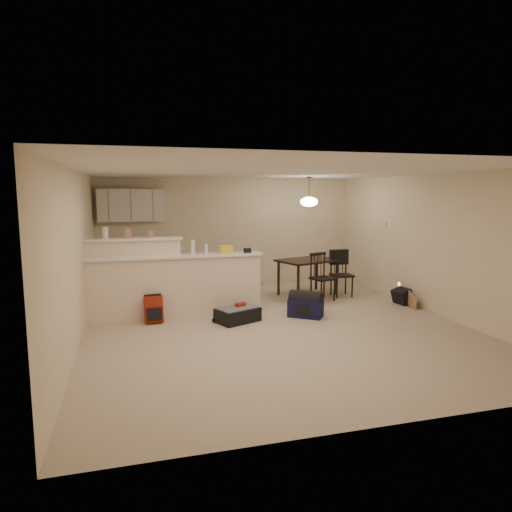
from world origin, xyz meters
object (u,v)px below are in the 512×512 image
object	(u,v)px
dining_chair_near	(323,277)
red_backpack	(154,309)
pendant_lamp	(309,201)
navy_duffel	(306,308)
black_daypack	(402,297)
dining_chair_far	(342,274)
dining_table	(308,264)
suitcase	(238,315)

from	to	relation	value
dining_chair_near	red_backpack	size ratio (longest dim) A/B	2.15
pendant_lamp	dining_chair_near	distance (m)	1.61
navy_duffel	black_daypack	distance (m)	2.20
dining_chair_far	dining_table	bearing A→B (deg)	155.40
suitcase	black_daypack	distance (m)	3.41
suitcase	red_backpack	xyz separation A→B (m)	(-1.37, 0.33, 0.11)
dining_table	dining_chair_far	bearing A→B (deg)	-44.70
black_daypack	navy_duffel	bearing A→B (deg)	91.37
dining_table	pendant_lamp	size ratio (longest dim) A/B	2.30
red_backpack	navy_duffel	bearing A→B (deg)	-11.23
dining_chair_near	navy_duffel	bearing A→B (deg)	-143.08
red_backpack	dining_chair_far	bearing A→B (deg)	10.32
suitcase	dining_chair_far	bearing A→B (deg)	2.91
dining_table	dining_chair_far	world-z (taller)	dining_chair_far
dining_chair_near	red_backpack	bearing A→B (deg)	175.33
navy_duffel	dining_chair_far	bearing A→B (deg)	81.24
red_backpack	navy_duffel	xyz separation A→B (m)	(2.59, -0.36, -0.06)
dining_table	pendant_lamp	xyz separation A→B (m)	(0.00, 0.00, 1.32)
dining_table	dining_chair_near	bearing A→B (deg)	-98.42
dining_table	suitcase	bearing A→B (deg)	-158.76
dining_chair_far	black_daypack	xyz separation A→B (m)	(0.84, -0.95, -0.33)
suitcase	red_backpack	distance (m)	1.41
dining_chair_far	red_backpack	size ratio (longest dim) A/B	2.13
suitcase	dining_chair_near	bearing A→B (deg)	3.49
pendant_lamp	red_backpack	world-z (taller)	pendant_lamp
black_daypack	dining_chair_far	bearing A→B (deg)	33.41
pendant_lamp	suitcase	bearing A→B (deg)	-140.18
dining_chair_near	dining_chair_far	distance (m)	0.59
navy_duffel	dining_chair_near	bearing A→B (deg)	90.03
dining_chair_near	navy_duffel	size ratio (longest dim) A/B	1.65
dining_chair_far	pendant_lamp	bearing A→B (deg)	155.40
dining_table	dining_chair_far	distance (m)	0.74
pendant_lamp	dining_chair_near	bearing A→B (deg)	-79.84
pendant_lamp	red_backpack	bearing A→B (deg)	-158.99
red_backpack	navy_duffel	world-z (taller)	red_backpack
suitcase	black_daypack	xyz separation A→B (m)	(3.39, 0.33, 0.03)
dining_chair_far	red_backpack	distance (m)	4.04
red_backpack	black_daypack	size ratio (longest dim) A/B	1.32
dining_chair_near	pendant_lamp	bearing A→B (deg)	83.73
dining_chair_near	black_daypack	xyz separation A→B (m)	(1.38, -0.70, -0.33)
suitcase	navy_duffel	distance (m)	1.22
dining_table	suitcase	world-z (taller)	dining_table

